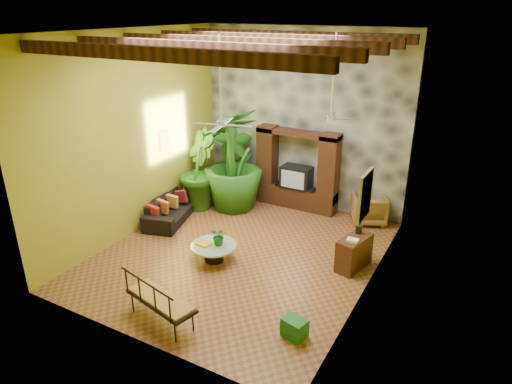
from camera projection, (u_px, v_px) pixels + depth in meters
The scene contains 23 objects.
ground at pixel (241, 253), 10.86m from camera, with size 7.00×7.00×0.00m, color brown.
ceiling at pixel (238, 31), 8.96m from camera, with size 6.00×7.00×0.02m, color silver.
back_wall at pixel (304, 120), 12.75m from camera, with size 6.00×0.02×5.00m, color olive.
left_wall at pixel (136, 135), 11.25m from camera, with size 0.02×7.00×5.00m, color olive.
right_wall at pixel (377, 176), 8.57m from camera, with size 0.02×7.00×5.00m, color olive.
stone_accent_wall at pixel (303, 120), 12.70m from camera, with size 5.98×0.10×4.98m, color #313337.
ceiling_beams at pixel (239, 43), 9.04m from camera, with size 5.95×5.36×0.22m.
entertainment_center at pixel (297, 175), 13.03m from camera, with size 2.40×0.55×2.30m.
ceiling_fan_front at pixel (221, 114), 9.33m from camera, with size 1.28×1.28×1.86m.
ceiling_fan_back at pixel (332, 109), 9.83m from camera, with size 1.28×1.28×1.86m.
wall_art_mask at pixel (164, 141), 12.19m from camera, with size 0.06×0.32×0.55m, color yellow.
wall_art_painting at pixel (365, 196), 8.18m from camera, with size 0.06×0.70×0.90m, color #246284.
sofa at pixel (172, 207), 12.53m from camera, with size 2.22×0.87×0.65m, color black.
wicker_armchair at pixel (369, 209), 12.27m from camera, with size 0.85×0.87×0.79m, color brown.
tall_plant_a at pixel (233, 162), 13.65m from camera, with size 1.18×0.80×2.24m, color #24691B.
tall_plant_b at pixel (198, 170), 12.99m from camera, with size 1.24×1.00×2.25m, color #29621A.
tall_plant_c at pixel (233, 160), 12.76m from camera, with size 1.64×1.64×2.92m, color #225B18.
coffee_table at pixel (214, 250), 10.45m from camera, with size 1.05×1.05×0.40m.
centerpiece_plant at pixel (219, 236), 10.33m from camera, with size 0.38×0.33×0.43m, color #17591B.
yellow_tray at pixel (203, 244), 10.41m from camera, with size 0.31×0.22×0.03m, color yellow.
iron_bench at pixel (158, 299), 8.25m from camera, with size 1.59×0.88×0.57m.
side_console at pixel (354, 253), 10.13m from camera, with size 0.42×0.93×0.75m, color #3E1A13.
green_bin at pixel (294, 328), 8.05m from camera, with size 0.42×0.31×0.36m, color #207A20.
Camera 1 is at (4.88, -8.15, 5.46)m, focal length 32.00 mm.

